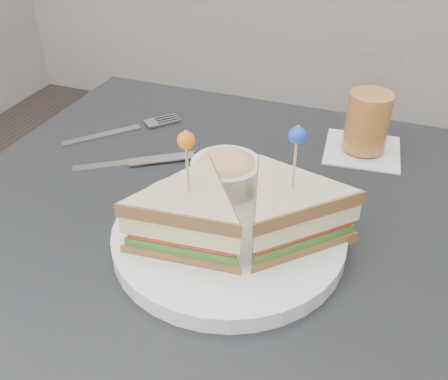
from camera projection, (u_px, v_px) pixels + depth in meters
table at (215, 264)px, 0.72m from camera, size 0.80×0.80×0.75m
plate_meal at (236, 214)px, 0.61m from camera, size 0.39×0.39×0.17m
cutlery_fork at (129, 129)px, 0.89m from camera, size 0.16×0.18×0.01m
cutlery_knife at (135, 162)px, 0.80m from camera, size 0.19×0.13×0.01m
drink_set at (369, 114)px, 0.79m from camera, size 0.13×0.13×0.15m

